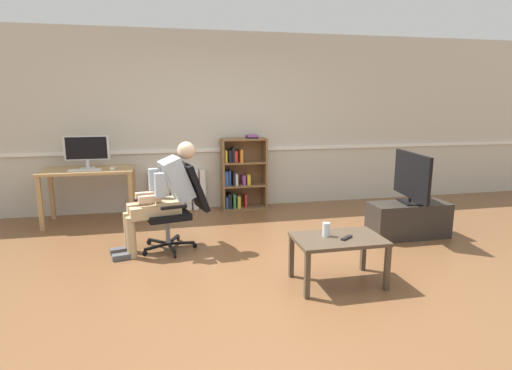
# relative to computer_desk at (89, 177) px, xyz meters

# --- Properties ---
(ground_plane) EXTENTS (18.00, 18.00, 0.00)m
(ground_plane) POSITION_rel_computer_desk_xyz_m (1.93, -2.15, -0.65)
(ground_plane) COLOR brown
(back_wall) EXTENTS (12.00, 0.13, 2.70)m
(back_wall) POSITION_rel_computer_desk_xyz_m (1.93, 0.50, 0.70)
(back_wall) COLOR beige
(back_wall) RESTS_ON ground_plane
(computer_desk) EXTENTS (1.21, 0.65, 0.76)m
(computer_desk) POSITION_rel_computer_desk_xyz_m (0.00, 0.00, 0.00)
(computer_desk) COLOR tan
(computer_desk) RESTS_ON ground_plane
(imac_monitor) EXTENTS (0.59, 0.14, 0.45)m
(imac_monitor) POSITION_rel_computer_desk_xyz_m (-0.01, 0.08, 0.37)
(imac_monitor) COLOR silver
(imac_monitor) RESTS_ON computer_desk
(keyboard) EXTENTS (0.41, 0.12, 0.02)m
(keyboard) POSITION_rel_computer_desk_xyz_m (-0.02, -0.14, 0.12)
(keyboard) COLOR white
(keyboard) RESTS_ON computer_desk
(computer_mouse) EXTENTS (0.06, 0.10, 0.03)m
(computer_mouse) POSITION_rel_computer_desk_xyz_m (0.34, -0.12, 0.12)
(computer_mouse) COLOR white
(computer_mouse) RESTS_ON computer_desk
(bookshelf) EXTENTS (0.70, 0.29, 1.16)m
(bookshelf) POSITION_rel_computer_desk_xyz_m (2.18, 0.29, -0.10)
(bookshelf) COLOR brown
(bookshelf) RESTS_ON ground_plane
(radiator) EXTENTS (0.86, 0.08, 0.62)m
(radiator) POSITION_rel_computer_desk_xyz_m (1.20, 0.39, -0.34)
(radiator) COLOR white
(radiator) RESTS_ON ground_plane
(office_chair) EXTENTS (0.77, 0.63, 0.98)m
(office_chair) POSITION_rel_computer_desk_xyz_m (1.18, -1.30, -0.12)
(office_chair) COLOR black
(office_chair) RESTS_ON ground_plane
(person_seated) EXTENTS (0.99, 0.51, 1.23)m
(person_seated) POSITION_rel_computer_desk_xyz_m (1.00, -1.34, 0.01)
(person_seated) COLOR tan
(person_seated) RESTS_ON ground_plane
(tv_stand) EXTENTS (0.98, 0.40, 0.43)m
(tv_stand) POSITION_rel_computer_desk_xyz_m (3.97, -1.53, -0.43)
(tv_stand) COLOR #2D2823
(tv_stand) RESTS_ON ground_plane
(tv_screen) EXTENTS (0.24, 0.89, 0.62)m
(tv_screen) POSITION_rel_computer_desk_xyz_m (3.97, -1.53, 0.11)
(tv_screen) COLOR black
(tv_screen) RESTS_ON tv_stand
(coffee_table) EXTENTS (0.81, 0.52, 0.45)m
(coffee_table) POSITION_rel_computer_desk_xyz_m (2.57, -2.59, -0.26)
(coffee_table) COLOR #4C3D2D
(coffee_table) RESTS_ON ground_plane
(drinking_glass) EXTENTS (0.07, 0.07, 0.13)m
(drinking_glass) POSITION_rel_computer_desk_xyz_m (2.47, -2.53, -0.14)
(drinking_glass) COLOR silver
(drinking_glass) RESTS_ON coffee_table
(spare_remote) EXTENTS (0.14, 0.12, 0.02)m
(spare_remote) POSITION_rel_computer_desk_xyz_m (2.62, -2.64, -0.19)
(spare_remote) COLOR black
(spare_remote) RESTS_ON coffee_table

